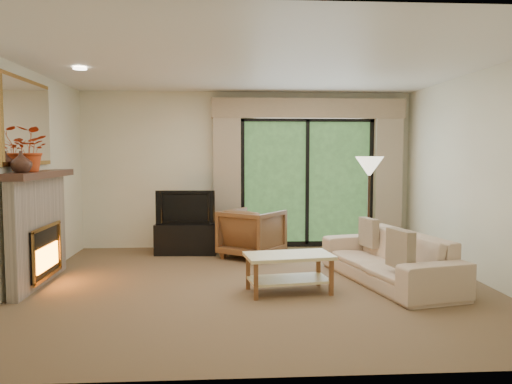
{
  "coord_description": "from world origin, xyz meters",
  "views": [
    {
      "loc": [
        -0.39,
        -5.89,
        1.58
      ],
      "look_at": [
        0.0,
        0.3,
        1.1
      ],
      "focal_mm": 35.0,
      "sensor_mm": 36.0,
      "label": 1
    }
  ],
  "objects": [
    {
      "name": "floor",
      "position": [
        0.0,
        0.0,
        0.0
      ],
      "size": [
        5.5,
        5.5,
        0.0
      ],
      "primitive_type": "plane",
      "color": "brown",
      "rests_on": "ground"
    },
    {
      "name": "ceiling",
      "position": [
        0.0,
        0.0,
        2.6
      ],
      "size": [
        5.5,
        5.5,
        0.0
      ],
      "primitive_type": "plane",
      "rotation": [
        3.14,
        0.0,
        0.0
      ],
      "color": "white",
      "rests_on": "ground"
    },
    {
      "name": "wall_back",
      "position": [
        0.0,
        2.5,
        1.3
      ],
      "size": [
        5.0,
        0.0,
        5.0
      ],
      "primitive_type": "plane",
      "rotation": [
        1.57,
        0.0,
        0.0
      ],
      "color": "#EEE7C7",
      "rests_on": "ground"
    },
    {
      "name": "wall_front",
      "position": [
        0.0,
        -2.5,
        1.3
      ],
      "size": [
        5.0,
        0.0,
        5.0
      ],
      "primitive_type": "plane",
      "rotation": [
        -1.57,
        0.0,
        0.0
      ],
      "color": "#EEE7C7",
      "rests_on": "ground"
    },
    {
      "name": "wall_left",
      "position": [
        -2.75,
        0.0,
        1.3
      ],
      "size": [
        0.0,
        5.0,
        5.0
      ],
      "primitive_type": "plane",
      "rotation": [
        1.57,
        0.0,
        1.57
      ],
      "color": "#EEE7C7",
      "rests_on": "ground"
    },
    {
      "name": "wall_right",
      "position": [
        2.75,
        0.0,
        1.3
      ],
      "size": [
        0.0,
        5.0,
        5.0
      ],
      "primitive_type": "plane",
      "rotation": [
        1.57,
        0.0,
        -1.57
      ],
      "color": "#EEE7C7",
      "rests_on": "ground"
    },
    {
      "name": "fireplace",
      "position": [
        -2.63,
        0.2,
        0.69
      ],
      "size": [
        0.24,
        1.7,
        1.37
      ],
      "primitive_type": null,
      "color": "gray",
      "rests_on": "floor"
    },
    {
      "name": "mirror",
      "position": [
        -2.71,
        0.2,
        1.95
      ],
      "size": [
        0.07,
        1.45,
        1.02
      ],
      "primitive_type": null,
      "color": "#B78742",
      "rests_on": "wall_left"
    },
    {
      "name": "sliding_door",
      "position": [
        1.0,
        2.45,
        1.1
      ],
      "size": [
        2.26,
        0.1,
        2.16
      ],
      "primitive_type": null,
      "color": "black",
      "rests_on": "floor"
    },
    {
      "name": "curtain_left",
      "position": [
        -0.35,
        2.34,
        1.2
      ],
      "size": [
        0.45,
        0.18,
        2.35
      ],
      "primitive_type": "cube",
      "color": "tan",
      "rests_on": "floor"
    },
    {
      "name": "curtain_right",
      "position": [
        2.35,
        2.34,
        1.2
      ],
      "size": [
        0.45,
        0.18,
        2.35
      ],
      "primitive_type": "cube",
      "color": "tan",
      "rests_on": "floor"
    },
    {
      "name": "cornice",
      "position": [
        1.0,
        2.36,
        2.32
      ],
      "size": [
        3.2,
        0.24,
        0.32
      ],
      "primitive_type": "cube",
      "color": "#9E8466",
      "rests_on": "wall_back"
    },
    {
      "name": "media_console",
      "position": [
        -1.0,
        1.95,
        0.24
      ],
      "size": [
        0.98,
        0.49,
        0.48
      ],
      "primitive_type": "cube",
      "rotation": [
        0.0,
        0.0,
        -0.06
      ],
      "color": "black",
      "rests_on": "floor"
    },
    {
      "name": "tv",
      "position": [
        -1.0,
        1.95,
        0.74
      ],
      "size": [
        0.92,
        0.17,
        0.53
      ],
      "primitive_type": "imported",
      "rotation": [
        0.0,
        0.0,
        -0.06
      ],
      "color": "black",
      "rests_on": "media_console"
    },
    {
      "name": "armchair",
      "position": [
        0.02,
        1.59,
        0.37
      ],
      "size": [
        1.12,
        1.13,
        0.74
      ],
      "primitive_type": "imported",
      "rotation": [
        0.0,
        0.0,
        2.51
      ],
      "color": "brown",
      "rests_on": "floor"
    },
    {
      "name": "sofa",
      "position": [
        1.61,
        0.02,
        0.31
      ],
      "size": [
        1.27,
        2.24,
        0.62
      ],
      "primitive_type": "imported",
      "rotation": [
        0.0,
        0.0,
        -1.35
      ],
      "color": "#CFB295",
      "rests_on": "floor"
    },
    {
      "name": "pillow_near",
      "position": [
        1.54,
        -0.59,
        0.53
      ],
      "size": [
        0.2,
        0.44,
        0.43
      ],
      "primitive_type": "cube",
      "rotation": [
        0.0,
        0.0,
        0.22
      ],
      "color": "brown",
      "rests_on": "sofa"
    },
    {
      "name": "pillow_far",
      "position": [
        1.54,
        0.63,
        0.52
      ],
      "size": [
        0.18,
        0.39,
        0.38
      ],
      "primitive_type": "cube",
      "rotation": [
        0.0,
        0.0,
        0.22
      ],
      "color": "brown",
      "rests_on": "sofa"
    },
    {
      "name": "coffee_table",
      "position": [
        0.33,
        -0.34,
        0.22
      ],
      "size": [
        1.04,
        0.67,
        0.44
      ],
      "primitive_type": null,
      "rotation": [
        0.0,
        0.0,
        0.15
      ],
      "color": "beige",
      "rests_on": "floor"
    },
    {
      "name": "floor_lamp",
      "position": [
        1.71,
        1.23,
        0.77
      ],
      "size": [
        0.47,
        0.47,
        1.54
      ],
      "primitive_type": null,
      "rotation": [
        0.0,
        0.0,
        0.16
      ],
      "color": "beige",
      "rests_on": "floor"
    },
    {
      "name": "vase",
      "position": [
        -2.61,
        -0.29,
        1.49
      ],
      "size": [
        0.24,
        0.24,
        0.24
      ],
      "primitive_type": "imported",
      "rotation": [
        0.0,
        0.0,
        -0.06
      ],
      "color": "#432920",
      "rests_on": "fireplace"
    },
    {
      "name": "branches",
      "position": [
        -2.61,
        -0.02,
        1.63
      ],
      "size": [
        0.53,
        0.48,
        0.51
      ],
      "primitive_type": "imported",
      "rotation": [
        0.0,
        0.0,
        -0.19
      ],
      "color": "#C7421A",
      "rests_on": "fireplace"
    }
  ]
}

